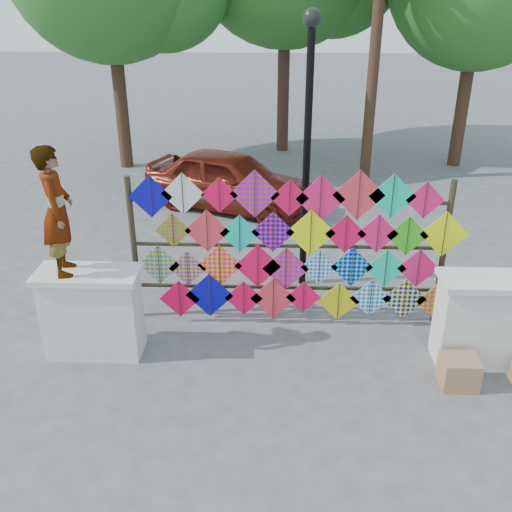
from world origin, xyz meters
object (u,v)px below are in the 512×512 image
kite_rack (295,250)px  lamppost (308,131)px  vendor_woman (57,211)px  sedan (230,180)px

kite_rack → lamppost: 1.95m
kite_rack → vendor_woman: size_ratio=2.89×
sedan → lamppost: bearing=-134.1°
vendor_woman → kite_rack: bearing=-87.5°
vendor_woman → sedan: bearing=-30.5°
vendor_woman → lamppost: 3.98m
vendor_woman → lamppost: (3.27, 2.20, 0.55)m
sedan → lamppost: 4.47m
lamppost → vendor_woman: bearing=-146.1°
kite_rack → lamppost: bearing=81.5°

